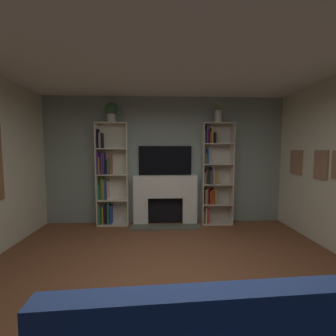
{
  "coord_description": "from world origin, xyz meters",
  "views": [
    {
      "loc": [
        -0.13,
        -2.16,
        1.6
      ],
      "look_at": [
        0.0,
        1.05,
        1.34
      ],
      "focal_mm": 23.23,
      "sensor_mm": 36.0,
      "label": 1
    }
  ],
  "objects_px": {
    "bookshelf_left": "(110,178)",
    "vase_with_flowers": "(218,116)",
    "bookshelf_right": "(213,175)",
    "tv": "(165,161)",
    "fireplace": "(165,198)",
    "potted_plant": "(111,111)"
  },
  "relations": [
    {
      "from": "fireplace",
      "to": "vase_with_flowers",
      "type": "bearing_deg",
      "value": -1.56
    },
    {
      "from": "bookshelf_left",
      "to": "vase_with_flowers",
      "type": "height_order",
      "value": "vase_with_flowers"
    },
    {
      "from": "fireplace",
      "to": "bookshelf_right",
      "type": "distance_m",
      "value": 1.16
    },
    {
      "from": "tv",
      "to": "potted_plant",
      "type": "xyz_separation_m",
      "value": [
        -1.12,
        -0.12,
        1.04
      ]
    },
    {
      "from": "bookshelf_left",
      "to": "vase_with_flowers",
      "type": "distance_m",
      "value": 2.67
    },
    {
      "from": "tv",
      "to": "vase_with_flowers",
      "type": "distance_m",
      "value": 1.47
    },
    {
      "from": "tv",
      "to": "fireplace",
      "type": "bearing_deg",
      "value": -90.0
    },
    {
      "from": "tv",
      "to": "bookshelf_right",
      "type": "relative_size",
      "value": 0.52
    },
    {
      "from": "bookshelf_left",
      "to": "bookshelf_right",
      "type": "bearing_deg",
      "value": -0.34
    },
    {
      "from": "bookshelf_right",
      "to": "vase_with_flowers",
      "type": "xyz_separation_m",
      "value": [
        0.08,
        -0.04,
        1.26
      ]
    },
    {
      "from": "bookshelf_left",
      "to": "potted_plant",
      "type": "distance_m",
      "value": 1.42
    },
    {
      "from": "tv",
      "to": "vase_with_flowers",
      "type": "bearing_deg",
      "value": -6.05
    },
    {
      "from": "tv",
      "to": "bookshelf_left",
      "type": "height_order",
      "value": "bookshelf_left"
    },
    {
      "from": "fireplace",
      "to": "bookshelf_right",
      "type": "bearing_deg",
      "value": 0.52
    },
    {
      "from": "fireplace",
      "to": "bookshelf_right",
      "type": "height_order",
      "value": "bookshelf_right"
    },
    {
      "from": "tv",
      "to": "potted_plant",
      "type": "bearing_deg",
      "value": -173.9
    },
    {
      "from": "fireplace",
      "to": "vase_with_flowers",
      "type": "distance_m",
      "value": 2.09
    },
    {
      "from": "vase_with_flowers",
      "to": "bookshelf_left",
      "type": "bearing_deg",
      "value": 178.68
    },
    {
      "from": "bookshelf_right",
      "to": "bookshelf_left",
      "type": "bearing_deg",
      "value": 179.66
    },
    {
      "from": "bookshelf_left",
      "to": "tv",
      "type": "bearing_deg",
      "value": 3.12
    },
    {
      "from": "fireplace",
      "to": "tv",
      "type": "height_order",
      "value": "tv"
    },
    {
      "from": "tv",
      "to": "bookshelf_left",
      "type": "distance_m",
      "value": 1.26
    }
  ]
}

